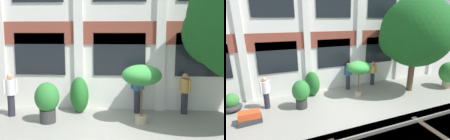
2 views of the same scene
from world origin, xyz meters
TOP-DOWN VIEW (x-y plane):
  - ground_plane at (0.00, 0.00)m, footprint 80.00×80.00m
  - apartment_facade at (0.00, 2.77)m, footprint 16.57×0.64m
  - potted_plant_ribbed_drum at (-2.42, 0.75)m, footprint 0.85×0.85m
  - potted_plant_terracotta_small at (0.84, 0.93)m, footprint 1.35×1.35m
  - resident_by_doorway at (0.72, 2.06)m, footprint 0.52×0.34m
  - resident_watching_tracks at (2.54, 2.11)m, footprint 0.38×0.42m
  - resident_near_plants at (-4.00, 1.35)m, footprint 0.46×0.34m
  - topiary_hedge at (-1.55, 2.03)m, footprint 1.07×1.20m

SIDE VIEW (x-z plane):
  - ground_plane at x=0.00m, z-range 0.00..0.00m
  - topiary_hedge at x=-1.55m, z-range 0.00..1.39m
  - potted_plant_ribbed_drum at x=-2.42m, z-range 0.09..1.51m
  - resident_watching_tracks at x=2.54m, z-range 0.06..1.64m
  - resident_near_plants at x=-4.00m, z-range 0.06..1.67m
  - resident_by_doorway at x=0.72m, z-range 0.06..1.76m
  - potted_plant_terracotta_small at x=0.84m, z-range 0.61..2.65m
  - apartment_facade at x=0.00m, z-range -0.01..7.52m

